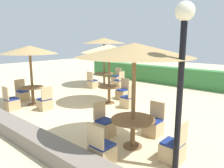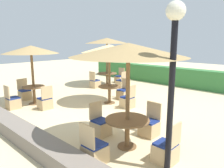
{
  "view_description": "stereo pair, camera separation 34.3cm",
  "coord_description": "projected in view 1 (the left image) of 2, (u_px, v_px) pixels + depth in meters",
  "views": [
    {
      "loc": [
        5.69,
        -5.87,
        2.62
      ],
      "look_at": [
        0.0,
        0.6,
        0.9
      ],
      "focal_mm": 35.0,
      "sensor_mm": 36.0,
      "label": 1
    },
    {
      "loc": [
        5.94,
        -5.64,
        2.62
      ],
      "look_at": [
        0.0,
        0.6,
        0.9
      ],
      "focal_mm": 35.0,
      "sensor_mm": 36.0,
      "label": 2
    }
  ],
  "objects": [
    {
      "name": "ground_plane",
      "position": [
        102.0,
        109.0,
        8.52
      ],
      "size": [
        40.0,
        40.0,
        0.0
      ],
      "primitive_type": "plane",
      "color": "beige"
    },
    {
      "name": "hedge_row",
      "position": [
        174.0,
        76.0,
        13.01
      ],
      "size": [
        13.0,
        0.7,
        1.05
      ],
      "primitive_type": "cube",
      "color": "#387A3D",
      "rests_on": "ground_plane"
    },
    {
      "name": "stone_border",
      "position": [
        18.0,
        130.0,
        6.02
      ],
      "size": [
        10.0,
        0.56,
        0.38
      ],
      "primitive_type": "cube",
      "color": "slate",
      "rests_on": "ground_plane"
    },
    {
      "name": "lamp_post",
      "position": [
        182.0,
        55.0,
        4.08
      ],
      "size": [
        0.36,
        0.36,
        3.32
      ],
      "color": "black",
      "rests_on": "ground_plane"
    },
    {
      "name": "parasol_center",
      "position": [
        109.0,
        49.0,
        8.86
      ],
      "size": [
        2.28,
        2.28,
        2.46
      ],
      "color": "brown",
      "rests_on": "ground_plane"
    },
    {
      "name": "round_table_center",
      "position": [
        109.0,
        90.0,
        9.2
      ],
      "size": [
        0.93,
        0.93,
        0.74
      ],
      "color": "brown",
      "rests_on": "ground_plane"
    },
    {
      "name": "patio_chair_center_north",
      "position": [
        122.0,
        93.0,
        9.91
      ],
      "size": [
        0.46,
        0.46,
        0.93
      ],
      "rotation": [
        0.0,
        0.0,
        3.14
      ],
      "color": "tan",
      "rests_on": "ground_plane"
    },
    {
      "name": "patio_chair_center_east",
      "position": [
        128.0,
        101.0,
        8.65
      ],
      "size": [
        0.46,
        0.46,
        0.93
      ],
      "rotation": [
        0.0,
        0.0,
        1.57
      ],
      "color": "tan",
      "rests_on": "ground_plane"
    },
    {
      "name": "parasol_front_right",
      "position": [
        134.0,
        50.0,
        5.03
      ],
      "size": [
        2.74,
        2.74,
        2.57
      ],
      "color": "brown",
      "rests_on": "ground_plane"
    },
    {
      "name": "round_table_front_right",
      "position": [
        133.0,
        125.0,
        5.38
      ],
      "size": [
        1.09,
        1.09,
        0.74
      ],
      "color": "brown",
      "rests_on": "ground_plane"
    },
    {
      "name": "patio_chair_front_right_north",
      "position": [
        153.0,
        126.0,
        6.14
      ],
      "size": [
        0.46,
        0.46,
        0.93
      ],
      "rotation": [
        0.0,
        0.0,
        3.14
      ],
      "color": "tan",
      "rests_on": "ground_plane"
    },
    {
      "name": "patio_chair_front_right_south",
      "position": [
        102.0,
        152.0,
        4.7
      ],
      "size": [
        0.46,
        0.46,
        0.93
      ],
      "color": "tan",
      "rests_on": "ground_plane"
    },
    {
      "name": "patio_chair_front_right_east",
      "position": [
        173.0,
        150.0,
        4.79
      ],
      "size": [
        0.46,
        0.46,
        0.93
      ],
      "rotation": [
        0.0,
        0.0,
        1.57
      ],
      "color": "tan",
      "rests_on": "ground_plane"
    },
    {
      "name": "patio_chair_front_right_west",
      "position": [
        104.0,
        126.0,
        6.12
      ],
      "size": [
        0.46,
        0.46,
        0.93
      ],
      "rotation": [
        0.0,
        0.0,
        -1.57
      ],
      "color": "tan",
      "rests_on": "ground_plane"
    },
    {
      "name": "parasol_back_left",
      "position": [
        104.0,
        41.0,
        12.54
      ],
      "size": [
        2.52,
        2.52,
        2.77
      ],
      "color": "brown",
      "rests_on": "ground_plane"
    },
    {
      "name": "round_table_back_left",
      "position": [
        104.0,
        75.0,
        12.94
      ],
      "size": [
        1.16,
        1.16,
        0.72
      ],
      "color": "brown",
      "rests_on": "ground_plane"
    },
    {
      "name": "patio_chair_back_left_north",
      "position": [
        116.0,
        79.0,
        13.74
      ],
      "size": [
        0.46,
        0.46,
        0.93
      ],
      "rotation": [
        0.0,
        0.0,
        3.14
      ],
      "color": "tan",
      "rests_on": "ground_plane"
    },
    {
      "name": "patio_chair_back_left_east",
      "position": [
        119.0,
        83.0,
        12.32
      ],
      "size": [
        0.46,
        0.46,
        0.93
      ],
      "rotation": [
        0.0,
        0.0,
        1.57
      ],
      "color": "tan",
      "rests_on": "ground_plane"
    },
    {
      "name": "patio_chair_back_left_south",
      "position": [
        92.0,
        83.0,
        12.25
      ],
      "size": [
        0.46,
        0.46,
        0.93
      ],
      "color": "tan",
      "rests_on": "ground_plane"
    },
    {
      "name": "parasol_front_left",
      "position": [
        30.0,
        50.0,
        8.63
      ],
      "size": [
        2.22,
        2.22,
        2.43
      ],
      "color": "brown",
      "rests_on": "ground_plane"
    },
    {
      "name": "round_table_front_left",
      "position": [
        33.0,
        92.0,
        8.96
      ],
      "size": [
        0.91,
        0.91,
        0.75
      ],
      "color": "brown",
      "rests_on": "ground_plane"
    },
    {
      "name": "patio_chair_front_left_south",
      "position": [
        11.0,
        103.0,
        8.35
      ],
      "size": [
        0.46,
        0.46,
        0.93
      ],
      "color": "tan",
      "rests_on": "ground_plane"
    },
    {
      "name": "patio_chair_front_left_west",
      "position": [
        23.0,
        95.0,
        9.67
      ],
      "size": [
        0.46,
        0.46,
        0.93
      ],
      "rotation": [
        0.0,
        0.0,
        -1.57
      ],
      "color": "tan",
      "rests_on": "ground_plane"
    },
    {
      "name": "patio_chair_front_left_east",
      "position": [
        45.0,
        103.0,
        8.37
      ],
      "size": [
        0.46,
        0.46,
        0.93
      ],
      "rotation": [
        0.0,
        0.0,
        1.57
      ],
      "color": "tan",
      "rests_on": "ground_plane"
    }
  ]
}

